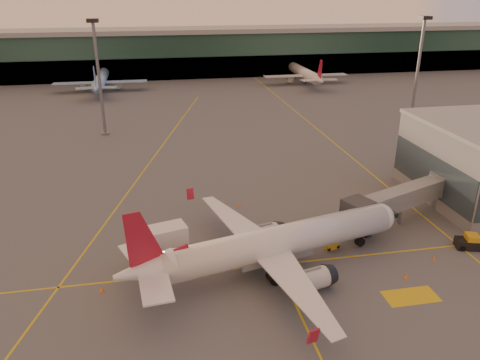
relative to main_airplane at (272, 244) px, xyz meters
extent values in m
plane|color=#4C4F54|center=(-4.07, -3.91, -3.58)|extent=(600.00, 600.00, 0.00)
cube|color=gold|center=(-4.07, 1.09, -3.58)|extent=(80.00, 0.25, 0.01)
cube|color=gold|center=(-14.07, 41.09, -3.58)|extent=(31.30, 115.98, 0.01)
cube|color=gold|center=(25.93, 66.09, -3.58)|extent=(0.25, 160.00, 0.01)
cube|color=gold|center=(0.93, -11.91, -3.58)|extent=(0.25, 30.00, 0.01)
cube|color=gold|center=(13.93, -7.91, -3.58)|extent=(6.00, 3.00, 0.01)
cube|color=#19382D|center=(-4.07, 138.09, 4.42)|extent=(400.00, 18.00, 16.00)
cube|color=gray|center=(-4.07, 138.09, 13.22)|extent=(400.00, 20.00, 1.60)
cube|color=black|center=(-4.07, 129.59, 0.42)|extent=(400.00, 1.00, 8.00)
cube|color=#2D3D47|center=(28.98, 14.09, 1.42)|extent=(0.30, 21.60, 6.00)
cylinder|color=slate|center=(-24.07, 62.09, 8.92)|extent=(0.70, 0.70, 25.00)
cube|color=black|center=(-24.07, 62.09, 21.62)|extent=(2.40, 2.40, 0.80)
cube|color=slate|center=(-24.07, 62.09, -3.33)|extent=(1.60, 1.60, 0.50)
cylinder|color=slate|center=(50.93, 58.09, 8.92)|extent=(0.70, 0.70, 25.00)
cube|color=black|center=(50.93, 58.09, 21.62)|extent=(2.40, 2.40, 0.80)
cube|color=slate|center=(50.93, 58.09, -3.33)|extent=(1.60, 1.60, 0.50)
cylinder|color=silver|center=(1.22, 0.30, 0.20)|extent=(29.51, 10.64, 3.78)
sphere|color=silver|center=(15.53, 3.78, 0.20)|extent=(3.71, 3.71, 3.71)
cube|color=black|center=(16.57, 4.04, 0.67)|extent=(2.23, 2.79, 0.66)
cone|color=silver|center=(-14.83, -3.61, 0.48)|extent=(7.13, 5.02, 3.59)
cube|color=silver|center=(-13.72, -6.67, 0.58)|extent=(3.64, 6.38, 0.19)
cylinder|color=silver|center=(3.28, -5.12, -1.88)|extent=(4.42, 3.32, 2.46)
cylinder|color=black|center=(-0.29, -2.60, -2.73)|extent=(1.97, 1.69, 1.70)
cylinder|color=black|center=(-0.29, -2.60, -2.21)|extent=(0.34, 0.34, 1.04)
cube|color=silver|center=(-15.25, -0.39, 0.58)|extent=(5.09, 6.80, 0.19)
cylinder|color=silver|center=(0.56, 6.05, -1.88)|extent=(4.42, 3.32, 2.46)
cylinder|color=black|center=(-1.46, 2.17, -2.73)|extent=(1.97, 1.69, 1.70)
cylinder|color=black|center=(-1.46, 2.17, -2.21)|extent=(0.34, 0.34, 1.04)
cube|color=slate|center=(0.17, 0.04, -1.03)|extent=(9.79, 5.15, 1.51)
cylinder|color=black|center=(12.74, 3.10, -2.73)|extent=(1.34, 1.02, 1.19)
cube|color=slate|center=(21.32, 8.57, 0.50)|extent=(18.21, 9.45, 2.70)
cube|color=#2D3035|center=(13.21, 5.64, 0.50)|extent=(4.43, 4.43, 3.00)
cube|color=#2D3035|center=(14.71, 6.54, -2.38)|extent=(1.60, 2.40, 2.40)
cylinder|color=black|center=(14.71, 5.44, -3.18)|extent=(0.80, 0.40, 0.80)
cylinder|color=black|center=(14.71, 7.64, -3.18)|extent=(0.80, 0.40, 0.80)
cylinder|color=slate|center=(21.32, 8.57, -2.19)|extent=(0.50, 0.50, 2.78)
cylinder|color=slate|center=(29.93, 12.09, 0.50)|extent=(4.40, 4.40, 3.00)
cylinder|color=slate|center=(29.93, 12.09, -2.19)|extent=(2.40, 2.40, 2.78)
cube|color=#AB3B18|center=(-12.71, 3.88, -2.74)|extent=(4.15, 3.52, 1.68)
cube|color=silver|center=(-13.04, 3.79, -0.11)|extent=(6.99, 4.38, 3.13)
cylinder|color=black|center=(-14.31, 2.06, -3.08)|extent=(1.07, 0.64, 1.01)
cylinder|color=black|center=(-10.42, 3.11, -3.08)|extent=(1.07, 0.64, 1.01)
cube|color=gold|center=(9.01, 3.59, -3.04)|extent=(2.05, 1.58, 1.08)
cylinder|color=black|center=(8.45, 2.95, -3.36)|extent=(0.50, 0.35, 0.45)
cylinder|color=black|center=(9.83, 3.38, -3.36)|extent=(0.50, 0.35, 0.45)
cube|color=black|center=(27.04, 0.25, -2.97)|extent=(4.20, 2.98, 1.23)
cube|color=gold|center=(27.04, 0.25, -2.13)|extent=(1.99, 2.15, 1.01)
cylinder|color=black|center=(25.50, -0.25, -3.19)|extent=(0.84, 0.54, 0.78)
cone|color=orange|center=(20.66, -1.60, -3.33)|extent=(0.40, 0.40, 0.51)
cube|color=orange|center=(20.66, -1.60, -3.57)|extent=(0.35, 0.35, 0.03)
cone|color=orange|center=(-19.81, -0.64, -3.29)|extent=(0.45, 0.45, 0.57)
cube|color=orange|center=(-19.81, -0.64, -3.57)|extent=(0.39, 0.39, 0.03)
cone|color=orange|center=(-0.58, 18.05, -3.28)|extent=(0.48, 0.48, 0.61)
cube|color=orange|center=(-0.58, 18.05, -3.56)|extent=(0.41, 0.41, 0.03)
cone|color=orange|center=(15.20, -4.58, -3.28)|extent=(0.47, 0.47, 0.60)
cube|color=orange|center=(15.20, -4.58, -3.56)|extent=(0.40, 0.40, 0.03)
camera|label=1|loc=(-12.66, -46.62, 28.12)|focal=35.00mm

